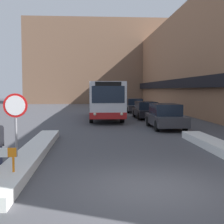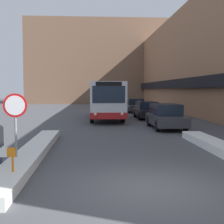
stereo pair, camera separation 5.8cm
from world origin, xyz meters
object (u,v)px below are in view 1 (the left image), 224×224
at_px(parked_car_middle, 146,110).
at_px(stop_sign, 16,114).
at_px(city_bus, 105,99).
at_px(parked_car_front, 165,116).
at_px(parked_car_back, 134,105).

relative_size(parked_car_middle, stop_sign, 2.05).
xyz_separation_m(city_bus, parked_car_front, (3.51, -6.71, -0.88)).
relative_size(parked_car_back, stop_sign, 1.89).
xyz_separation_m(city_bus, stop_sign, (-3.54, -15.94, 0.03)).
distance_m(parked_car_middle, parked_car_back, 7.23).
bearing_deg(stop_sign, parked_car_front, 52.61).
bearing_deg(parked_car_middle, stop_sign, -113.62).
bearing_deg(stop_sign, city_bus, 77.47).
distance_m(parked_car_middle, stop_sign, 17.63).
bearing_deg(parked_car_back, stop_sign, -106.80).
distance_m(parked_car_front, parked_car_back, 14.13).
bearing_deg(city_bus, parked_car_middle, 3.09).
height_order(parked_car_front, stop_sign, stop_sign).
height_order(city_bus, stop_sign, city_bus).
bearing_deg(stop_sign, parked_car_back, 73.20).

